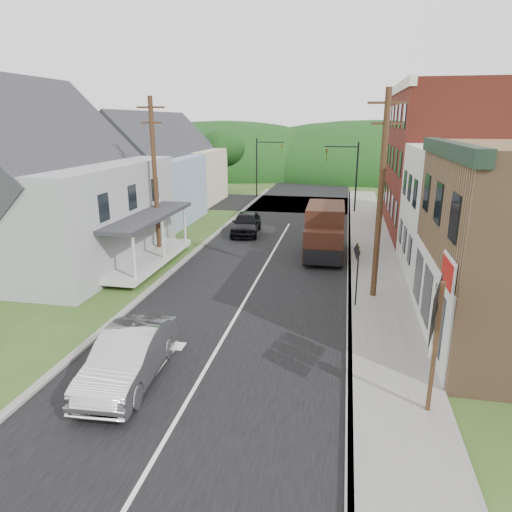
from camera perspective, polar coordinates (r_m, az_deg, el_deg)
The scene contains 24 objects.
ground at distance 18.58m, azimuth -2.74°, elevation -7.97°, with size 120.00×120.00×0.00m, color #2D4719.
road at distance 27.80m, azimuth 2.14°, elevation 0.47°, with size 9.00×90.00×0.02m, color black.
cross_road at distance 44.27m, azimuth 5.61°, elevation 6.48°, with size 60.00×9.00×0.02m, color black.
sidewalk_right at distance 25.63m, azimuth 14.57°, elevation -1.31°, with size 2.80×55.00×0.15m, color slate.
curb_right at distance 25.57m, azimuth 11.56°, elevation -1.15°, with size 0.20×55.00×0.15m, color slate.
curb_left at distance 27.03m, azimuth -8.31°, elevation -0.04°, with size 0.30×55.00×0.12m, color slate.
storefront_white at distance 25.35m, azimuth 27.45°, elevation 4.57°, with size 8.00×7.00×6.50m, color silver.
storefront_red at distance 34.27m, azimuth 23.59°, elevation 10.70°, with size 8.00×12.00×10.00m, color maroon.
house_gray at distance 27.80m, azimuth -24.69°, elevation 7.90°, with size 10.20×12.24×8.35m.
house_blue at distance 36.87m, azimuth -13.39°, elevation 9.89°, with size 7.14×8.16×7.28m.
house_cream at distance 45.35m, azimuth -9.28°, elevation 11.30°, with size 7.14×8.16×7.28m.
utility_pole_right at distance 20.18m, azimuth 15.32°, elevation 7.29°, with size 1.60×0.26×9.00m.
utility_pole_left at distance 26.77m, azimuth -12.52°, elevation 9.64°, with size 1.60×0.26×9.00m.
traffic_signal_right at distance 40.09m, azimuth 11.50°, elevation 10.61°, with size 2.87×0.20×6.00m.
traffic_signal_left at distance 47.81m, azimuth 0.92°, elevation 11.85°, with size 2.87×0.20×6.00m.
tree_left_b at distance 35.49m, azimuth -25.92°, elevation 10.39°, with size 4.80×4.80×6.94m.
tree_left_c at distance 43.14m, azimuth -21.92°, elevation 13.08°, with size 5.80×5.80×8.41m.
tree_left_d at distance 50.22m, azimuth -4.19°, elevation 13.32°, with size 4.80×4.80×6.94m.
forested_ridge at distance 71.93m, azimuth 7.86°, elevation 10.29°, with size 90.00×30.00×16.00m, color #10330F.
silver_sedan at distance 14.75m, azimuth -15.63°, elevation -12.11°, with size 1.67×4.79×1.58m, color #B6B6BB.
dark_sedan at distance 32.12m, azimuth -1.24°, elevation 4.11°, with size 1.83×4.55×1.55m, color black.
delivery_van at distance 26.92m, azimuth 8.58°, elevation 3.07°, with size 2.30×5.37×2.98m.
route_sign_cluster at distance 12.81m, azimuth 21.50°, elevation -8.48°, with size 0.65×2.05×3.70m.
warning_sign at distance 19.47m, azimuth 12.53°, elevation -1.16°, with size 0.28×0.72×2.76m.
Camera 1 is at (4.10, -16.39, 7.72)m, focal length 32.00 mm.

